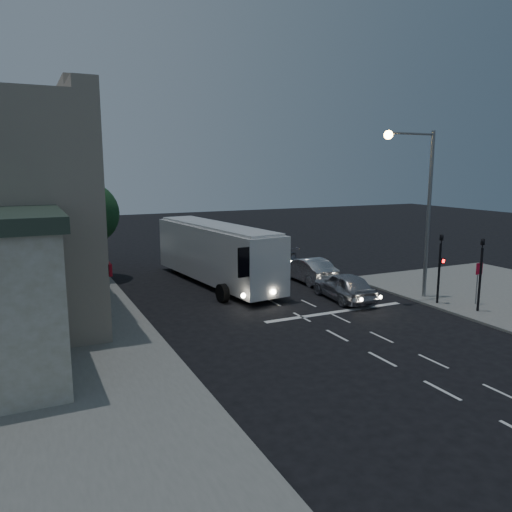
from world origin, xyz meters
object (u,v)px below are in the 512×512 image
tour_bus (216,252)px  car_sedan_b (265,254)px  streetlight (420,195)px  car_sedan_a (308,270)px  street_tree (87,211)px  traffic_signal_main (440,260)px  car_suv (344,286)px  traffic_signal_side (481,266)px  regulatory_sign (478,277)px

tour_bus → car_sedan_b: bearing=31.1°
car_sedan_b → streetlight: bearing=89.6°
car_sedan_a → streetlight: (3.04, -6.32, 4.95)m
streetlight → street_tree: size_ratio=1.45×
tour_bus → streetlight: 12.47m
tour_bus → car_sedan_a: tour_bus is taller
street_tree → tour_bus: bearing=-33.0°
car_sedan_a → street_tree: size_ratio=0.76×
tour_bus → traffic_signal_main: size_ratio=3.04×
car_sedan_b → traffic_signal_main: bearing=89.3°
car_suv → traffic_signal_main: size_ratio=1.11×
traffic_signal_main → traffic_signal_side: bearing=-70.5°
tour_bus → car_sedan_b: (5.59, 4.36, -1.23)m
traffic_signal_side → street_tree: (-16.51, 16.22, 2.08)m
tour_bus → regulatory_sign: (10.51, -10.71, -0.44)m
car_sedan_b → traffic_signal_side: bearing=90.2°
traffic_signal_side → streetlight: (-0.96, 3.40, 3.31)m
car_sedan_a → streetlight: 8.59m
car_sedan_b → regulatory_sign: bearing=94.5°
tour_bus → traffic_signal_side: size_ratio=3.04×
car_sedan_a → regulatory_sign: bearing=119.6°
traffic_signal_main → car_sedan_a: bearing=113.1°
car_suv → traffic_signal_main: traffic_signal_main is taller
car_sedan_a → streetlight: streetlight is taller
car_suv → traffic_signal_side: 6.96m
traffic_signal_side → car_sedan_b: bearing=103.7°
streetlight → street_tree: bearing=140.5°
tour_bus → streetlight: streetlight is taller
car_sedan_a → regulatory_sign: regulatory_sign is taller
traffic_signal_side → streetlight: size_ratio=0.46×
car_sedan_b → traffic_signal_side: size_ratio=1.34×
tour_bus → street_tree: (-7.00, 4.55, 2.47)m
regulatory_sign → car_sedan_a: bearing=119.7°
regulatory_sign → car_sedan_b: bearing=108.1°
streetlight → street_tree: (-15.55, 12.82, -1.23)m
street_tree → regulatory_sign: bearing=-41.1°
car_suv → car_sedan_a: (0.56, 4.72, -0.00)m
traffic_signal_side → regulatory_sign: (1.00, 0.96, -0.82)m
car_suv → car_sedan_b: size_ratio=0.83×
street_tree → traffic_signal_main: bearing=-42.0°
car_suv → traffic_signal_side: traffic_signal_side is taller
car_suv → street_tree: bearing=-38.4°
tour_bus → car_suv: bearing=-60.3°
traffic_signal_main → streetlight: bearing=100.2°
car_sedan_a → regulatory_sign: 10.12m
traffic_signal_main → streetlight: size_ratio=0.46×
car_sedan_a → traffic_signal_main: bearing=113.0°
car_sedan_a → traffic_signal_main: (3.30, -7.74, 1.64)m
car_suv → street_tree: street_tree is taller
street_tree → traffic_signal_side: bearing=-44.5°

